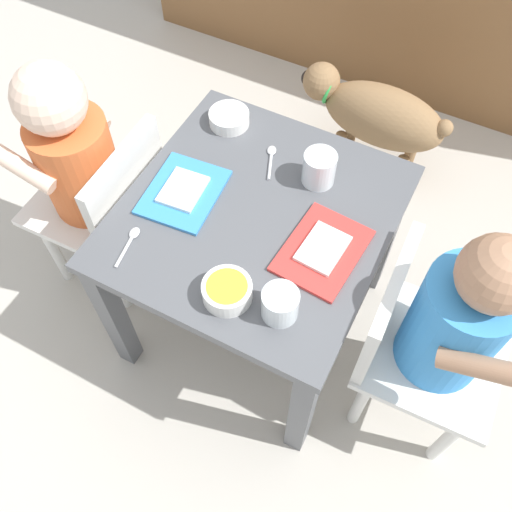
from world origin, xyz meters
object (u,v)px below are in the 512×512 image
object	(u,v)px
seated_child_left	(80,162)
food_tray_left	(183,191)
spoon_by_right_tray	(129,243)
food_tray_right	(323,250)
water_cup_right	(319,170)
spoon_by_left_tray	(271,159)
dog	(376,114)
cereal_bowl_left_side	(227,291)
water_cup_left	(280,305)
dining_table	(256,237)
seated_child_right	(450,323)
cereal_bowl_right_side	(229,118)

from	to	relation	value
seated_child_left	food_tray_left	size ratio (longest dim) A/B	3.57
seated_child_left	spoon_by_right_tray	bearing A→B (deg)	-31.28
food_tray_left	food_tray_right	bearing A→B (deg)	-0.00
seated_child_left	spoon_by_right_tray	xyz separation A→B (m)	(0.24, -0.15, 0.03)
seated_child_left	water_cup_right	bearing A→B (deg)	18.93
food_tray_right	spoon_by_left_tray	distance (m)	0.26
food_tray_right	water_cup_right	distance (m)	0.18
dog	food_tray_left	bearing A→B (deg)	-106.87
dog	cereal_bowl_left_side	bearing A→B (deg)	-90.80
seated_child_left	water_cup_left	distance (m)	0.60
dining_table	cereal_bowl_left_side	bearing A→B (deg)	-77.75
seated_child_right	water_cup_left	distance (m)	0.33
dining_table	food_tray_left	bearing A→B (deg)	-171.47
cereal_bowl_left_side	spoon_by_left_tray	world-z (taller)	cereal_bowl_left_side
water_cup_right	cereal_bowl_right_side	xyz separation A→B (m)	(-0.25, 0.06, -0.01)
dining_table	water_cup_right	distance (m)	0.20
seated_child_right	dog	distance (m)	0.84
cereal_bowl_left_side	spoon_by_right_tray	size ratio (longest dim) A/B	0.94
water_cup_right	cereal_bowl_left_side	xyz separation A→B (m)	(-0.03, -0.34, -0.01)
seated_child_left	cereal_bowl_left_side	world-z (taller)	seated_child_left
seated_child_right	water_cup_right	size ratio (longest dim) A/B	9.37
dog	spoon_by_right_tray	distance (m)	0.94
food_tray_right	cereal_bowl_right_side	size ratio (longest dim) A/B	2.16
dining_table	water_cup_left	bearing A→B (deg)	-51.84
seated_child_right	cereal_bowl_left_side	xyz separation A→B (m)	(-0.39, -0.16, 0.06)
seated_child_right	spoon_by_right_tray	xyz separation A→B (m)	(-0.62, -0.15, 0.04)
dog	cereal_bowl_left_side	distance (m)	0.92
seated_child_left	water_cup_left	xyz separation A→B (m)	(0.57, -0.15, 0.06)
dog	spoon_by_right_tray	size ratio (longest dim) A/B	4.82
dining_table	spoon_by_left_tray	bearing A→B (deg)	105.02
dog	cereal_bowl_right_side	world-z (taller)	cereal_bowl_right_side
food_tray_left	cereal_bowl_left_side	xyz separation A→B (m)	(0.20, -0.17, 0.01)
seated_child_right	food_tray_left	size ratio (longest dim) A/B	3.58
food_tray_right	water_cup_left	size ratio (longest dim) A/B	2.91
water_cup_right	cereal_bowl_left_side	distance (m)	0.34
cereal_bowl_left_side	cereal_bowl_right_side	bearing A→B (deg)	118.58
dining_table	dog	size ratio (longest dim) A/B	1.17
water_cup_left	spoon_by_left_tray	bearing A→B (deg)	119.07
food_tray_right	spoon_by_left_tray	size ratio (longest dim) A/B	2.06
seated_child_left	seated_child_right	xyz separation A→B (m)	(0.86, -0.00, -0.01)
water_cup_left	spoon_by_right_tray	bearing A→B (deg)	-179.89
food_tray_left	cereal_bowl_left_side	bearing A→B (deg)	-40.55
dining_table	spoon_by_right_tray	xyz separation A→B (m)	(-0.19, -0.18, 0.09)
seated_child_right	spoon_by_left_tray	bearing A→B (deg)	158.72
dining_table	food_tray_left	size ratio (longest dim) A/B	2.94
cereal_bowl_right_side	cereal_bowl_left_side	size ratio (longest dim) A/B	0.99
seated_child_right	food_tray_right	size ratio (longest dim) A/B	3.45
dog	seated_child_right	bearing A→B (deg)	-62.43
water_cup_left	water_cup_right	size ratio (longest dim) A/B	0.93
seated_child_right	dining_table	bearing A→B (deg)	175.07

